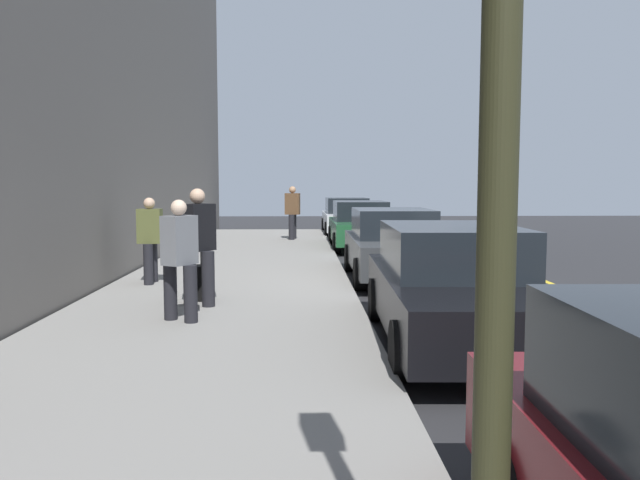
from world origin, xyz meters
TOP-DOWN VIEW (x-y plane):
  - ground_plane at (0.00, 0.00)m, footprint 56.00×56.00m
  - sidewalk at (0.00, -3.30)m, footprint 28.00×4.60m
  - lane_stripe_centre at (0.00, 3.20)m, footprint 28.00×0.14m
  - parked_car_white at (-12.47, -0.11)m, footprint 4.30×1.92m
  - parked_car_green at (-7.26, -0.07)m, footprint 4.46×1.90m
  - parked_car_charcoal at (-0.83, 0.02)m, footprint 4.40×1.93m
  - parked_car_black at (4.65, -0.03)m, footprint 4.73×2.02m
  - pedestrian_olive_coat at (0.48, -4.84)m, footprint 0.54×0.45m
  - pedestrian_brown_coat at (-9.17, -2.24)m, footprint 0.60×0.54m
  - pedestrian_black_coat at (2.71, -3.56)m, footprint 0.58×0.54m
  - pedestrian_grey_coat at (3.86, -3.63)m, footprint 0.54×0.50m
  - rolling_suitcase at (2.29, -3.58)m, footprint 0.34×0.22m

SIDE VIEW (x-z plane):
  - ground_plane at x=0.00m, z-range 0.00..0.00m
  - lane_stripe_centre at x=0.00m, z-range 0.00..0.01m
  - sidewalk at x=0.00m, z-range 0.00..0.15m
  - rolling_suitcase at x=2.29m, z-range -0.03..0.91m
  - parked_car_white at x=-12.47m, z-range 0.00..1.51m
  - parked_car_charcoal at x=-0.83m, z-range 0.00..1.51m
  - parked_car_green at x=-7.26m, z-range 0.00..1.51m
  - parked_car_black at x=4.65m, z-range 0.00..1.51m
  - pedestrian_olive_coat at x=0.48m, z-range 0.20..1.85m
  - pedestrian_grey_coat at x=3.86m, z-range 0.21..1.89m
  - pedestrian_black_coat at x=2.71m, z-range 0.21..2.04m
  - pedestrian_brown_coat at x=-9.17m, z-range 0.21..2.04m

